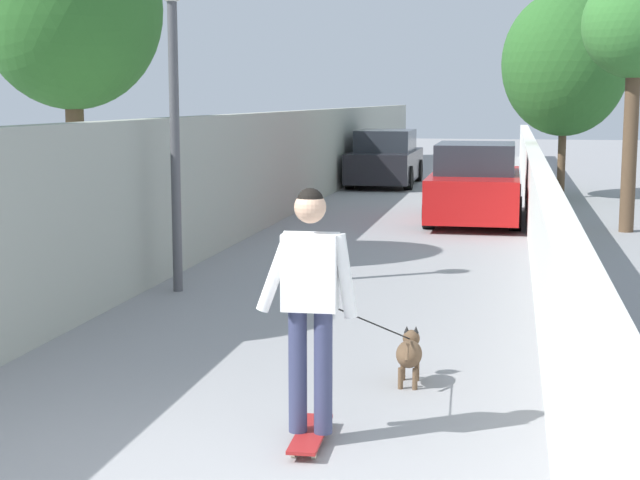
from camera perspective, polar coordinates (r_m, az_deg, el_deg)
name	(u,v)px	position (r m, az deg, el deg)	size (l,w,h in m)	color
ground_plane	(404,220)	(19.37, 5.01, 1.22)	(80.00, 80.00, 0.00)	gray
wall_left	(255,172)	(17.77, -3.87, 4.07)	(48.00, 0.30, 2.15)	#999E93
fence_right	(537,199)	(17.20, 12.76, 2.37)	(48.00, 0.30, 1.33)	silver
tree_right_mid	(635,28)	(18.26, 18.21, 11.88)	(1.87, 1.87, 4.67)	brown
tree_left_far	(71,10)	(14.02, -14.58, 13.06)	(2.52, 2.52, 5.02)	brown
tree_right_distant	(565,63)	(24.15, 14.34, 10.12)	(3.02, 3.02, 4.99)	brown
lamp_post	(173,73)	(12.03, -8.69, 9.77)	(0.36, 0.36, 3.92)	#4C4C51
skateboard	(311,434)	(6.88, -0.57, -11.45)	(0.81, 0.23, 0.08)	maroon
person_skateboarder	(310,291)	(6.60, -0.58, -3.02)	(0.23, 0.71, 1.72)	#333859
dog	(409,352)	(8.22, 5.30, -6.65)	(1.88, 0.65, 1.06)	brown
car_near	(475,185)	(19.23, 9.20, 3.24)	(4.25, 1.80, 1.54)	#B71414
car_far	(386,159)	(27.14, 3.91, 4.79)	(4.38, 1.80, 1.54)	black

